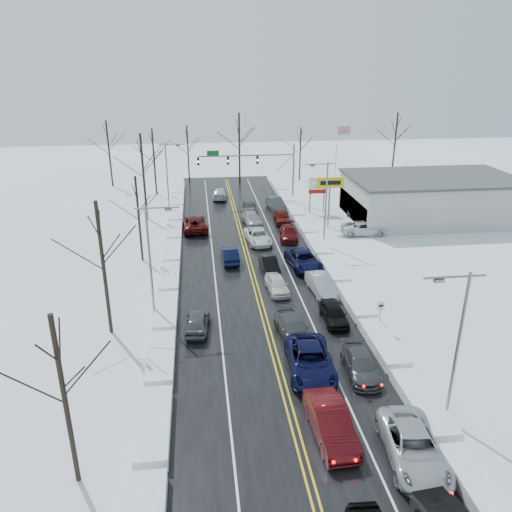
{
  "coord_description": "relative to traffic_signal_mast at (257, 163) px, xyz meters",
  "views": [
    {
      "loc": [
        -4.69,
        -39.1,
        18.89
      ],
      "look_at": [
        0.15,
        1.53,
        2.5
      ],
      "focal_mm": 35.0,
      "sensor_mm": 36.0,
      "label": 1
    }
  ],
  "objects": [
    {
      "name": "queued_car_5",
      "position": [
        -1.78,
        -24.16,
        -5.48
      ],
      "size": [
        1.65,
        4.2,
        1.36
      ],
      "primitive_type": "imported",
      "rotation": [
        0.0,
        0.0,
        0.05
      ],
      "color": "black",
      "rests_on": "ground"
    },
    {
      "name": "queued_car_15",
      "position": [
        1.65,
        -15.56,
        -5.48
      ],
      "size": [
        2.53,
        4.98,
        1.38
      ],
      "primitive_type": "imported",
      "rotation": [
        0.0,
        0.0,
        -0.13
      ],
      "color": "#4A090D",
      "rests_on": "ground"
    },
    {
      "name": "dealership_building",
      "position": [
        20.53,
        -9.99,
        -2.82
      ],
      "size": [
        20.4,
        12.4,
        5.3
      ],
      "color": "#B1B1AC",
      "rests_on": "ground"
    },
    {
      "name": "streetlight_sw",
      "position": [
        -11.74,
        -31.99,
        -0.17
      ],
      "size": [
        3.2,
        0.25,
        9.0
      ],
      "color": "slate",
      "rests_on": "ground"
    },
    {
      "name": "queued_car_8",
      "position": [
        -1.6,
        -5.42,
        -5.48
      ],
      "size": [
        2.02,
        4.62,
        1.55
      ],
      "primitive_type": "imported",
      "rotation": [
        0.0,
        0.0,
        -0.04
      ],
      "color": "#3E4043",
      "rests_on": "ground"
    },
    {
      "name": "tree_left_c",
      "position": [
        -13.95,
        -19.99,
        0.46
      ],
      "size": [
        3.4,
        3.4,
        8.5
      ],
      "color": "#2D231C",
      "rests_on": "ground"
    },
    {
      "name": "road_surface",
      "position": [
        -3.45,
        -25.99,
        -5.47
      ],
      "size": [
        14.0,
        84.0,
        0.01
      ],
      "primitive_type": "cube",
      "color": "black",
      "rests_on": "ground"
    },
    {
      "name": "flagpole",
      "position": [
        11.72,
        2.01,
        0.45
      ],
      "size": [
        1.87,
        1.2,
        10.0
      ],
      "color": "silver",
      "rests_on": "ground"
    },
    {
      "name": "tree_left_b",
      "position": [
        -14.95,
        -33.99,
        1.51
      ],
      "size": [
        4.0,
        4.0,
        10.0
      ],
      "color": "#2D231C",
      "rests_on": "ground"
    },
    {
      "name": "queued_car_11",
      "position": [
        1.66,
        -41.2,
        -5.48
      ],
      "size": [
        2.12,
        4.71,
        1.34
      ],
      "primitive_type": "imported",
      "rotation": [
        0.0,
        0.0,
        -0.05
      ],
      "color": "#3D3F42",
      "rests_on": "ground"
    },
    {
      "name": "parked_car_2",
      "position": [
        11.52,
        -7.25,
        -5.48
      ],
      "size": [
        2.24,
        4.85,
        1.61
      ],
      "primitive_type": "imported",
      "rotation": [
        0.0,
        0.0,
        3.07
      ],
      "color": "black",
      "rests_on": "ground"
    },
    {
      "name": "queued_car_10",
      "position": [
        1.97,
        -48.64,
        -5.48
      ],
      "size": [
        3.23,
        6.01,
        1.6
      ],
      "primitive_type": "imported",
      "rotation": [
        0.0,
        0.0,
        -0.1
      ],
      "color": "#ADB0B5",
      "rests_on": "ground"
    },
    {
      "name": "queued_car_3",
      "position": [
        -1.76,
        -36.23,
        -5.48
      ],
      "size": [
        2.53,
        5.05,
        1.41
      ],
      "primitive_type": "imported",
      "rotation": [
        0.0,
        0.0,
        0.12
      ],
      "color": "#424548",
      "rests_on": "ground"
    },
    {
      "name": "queued_car_14",
      "position": [
        1.62,
        -23.75,
        -5.48
      ],
      "size": [
        3.17,
        5.9,
        1.57
      ],
      "primitive_type": "imported",
      "rotation": [
        0.0,
        0.0,
        0.1
      ],
      "color": "black",
      "rests_on": "ground"
    },
    {
      "name": "used_vehicles_sign",
      "position": [
        7.05,
        -5.99,
        -2.16
      ],
      "size": [
        2.2,
        0.22,
        4.65
      ],
      "color": "slate",
      "rests_on": "ground"
    },
    {
      "name": "parked_car_0",
      "position": [
        10.53,
        -15.05,
        -5.48
      ],
      "size": [
        5.51,
        2.9,
        1.48
      ],
      "primitive_type": "imported",
      "rotation": [
        0.0,
        0.0,
        1.49
      ],
      "color": "white",
      "rests_on": "ground"
    },
    {
      "name": "parked_car_1",
      "position": [
        13.6,
        -11.77,
        -5.48
      ],
      "size": [
        2.83,
        5.84,
        1.64
      ],
      "primitive_type": "imported",
      "rotation": [
        0.0,
        0.0,
        0.1
      ],
      "color": "#A0A3A8",
      "rests_on": "ground"
    },
    {
      "name": "queued_car_2",
      "position": [
        -1.5,
        -40.63,
        -5.48
      ],
      "size": [
        3.19,
        6.23,
        1.69
      ],
      "primitive_type": "imported",
      "rotation": [
        0.0,
        0.0,
        -0.07
      ],
      "color": "black",
      "rests_on": "ground"
    },
    {
      "name": "queued_car_16",
      "position": [
        1.83,
        -9.75,
        -5.48
      ],
      "size": [
        1.87,
        4.41,
        1.49
      ],
      "primitive_type": "imported",
      "rotation": [
        0.0,
        0.0,
        -0.03
      ],
      "color": "#4C110A",
      "rests_on": "ground"
    },
    {
      "name": "tree_far_c",
      "position": [
        -1.45,
        11.01,
        2.21
      ],
      "size": [
        4.4,
        4.4,
        11.0
      ],
      "color": "#2D231C",
      "rests_on": "ground"
    },
    {
      "name": "oncoming_car_1",
      "position": [
        -8.68,
        -11.25,
        -5.48
      ],
      "size": [
        3.03,
        5.98,
        1.62
      ],
      "primitive_type": "imported",
      "rotation": [
        0.0,
        0.0,
        3.2
      ],
      "color": "#4A0A09",
      "rests_on": "ground"
    },
    {
      "name": "queued_car_7",
      "position": [
        -1.83,
        -9.93,
        -5.48
      ],
      "size": [
        2.47,
        5.04,
        1.41
      ],
      "primitive_type": "imported",
      "rotation": [
        0.0,
        0.0,
        0.1
      ],
      "color": "#999CA1",
      "rests_on": "ground"
    },
    {
      "name": "ground",
      "position": [
        -3.45,
        -27.99,
        -5.48
      ],
      "size": [
        160.0,
        160.0,
        0.0
      ],
      "primitive_type": "plane",
      "color": "white",
      "rests_on": "ground"
    },
    {
      "name": "streetlight_ne",
      "position": [
        4.85,
        -17.99,
        -0.17
      ],
      "size": [
        3.2,
        0.25,
        9.0
      ],
      "color": "slate",
      "rests_on": "ground"
    },
    {
      "name": "snow_bank_left",
      "position": [
        -11.05,
        -25.99,
        -5.48
      ],
      "size": [
        1.73,
        72.0,
        0.72
      ],
      "primitive_type": "cube",
      "color": "white",
      "rests_on": "ground"
    },
    {
      "name": "streetlight_nw",
      "position": [
        -11.74,
        -3.99,
        -0.17
      ],
      "size": [
        3.2,
        0.25,
        9.0
      ],
      "color": "slate",
      "rests_on": "ground"
    },
    {
      "name": "tree_far_d",
      "position": [
        8.55,
        12.51,
        0.46
      ],
      "size": [
        3.4,
        3.4,
        8.5
      ],
      "color": "#2D231C",
      "rests_on": "ground"
    },
    {
      "name": "speed_limit_sign",
      "position": [
        4.75,
        -35.99,
        -3.84
      ],
      "size": [
        0.55,
        0.09,
        2.35
      ],
      "color": "slate",
      "rests_on": "ground"
    },
    {
      "name": "streetlight_se",
      "position": [
        4.85,
        -45.99,
        -0.17
      ],
      "size": [
        3.2,
        0.25,
        9.0
      ],
      "color": "slate",
      "rests_on": "ground"
    },
    {
      "name": "oncoming_car_2",
      "position": [
        -5.05,
        2.58,
        -5.48
      ],
      "size": [
        2.44,
        5.17,
        1.46
      ],
      "primitive_type": "imported",
      "rotation": [
        0.0,
        0.0,
        3.06
      ],
      "color": "silver",
      "rests_on": "ground"
    },
    {
      "name": "queued_car_12",
      "position": [
        1.74,
        -34.43,
        -5.48
      ],
      "size": [
        1.67,
        4.13,
        1.4
      ],
      "primitive_type": "imported",
      "rotation": [
        0.0,
        0.0,
        -0.0
      ],
      "color": "black",
      "rests_on": "ground"
    },
    {
      "name": "queued_car_6",
      "position": [
        -1.89,
        -16.35,
        -5.48
      ],
      "size": [
        2.92,
        5.37,
        1.43
      ],
      "primitive_type": "imported",
      "rotation": [
        0.0,
        0.0,
        0.11
      ],
      "color": "white",
      "rests_on": "ground"
    },
    {
      "name": "oncoming_car_0",
      "position": [
        -5.3,
        -21.41,
        -5.48
      ],
      "size": [
        1.68,
        4.42,
        1.44
      ],
      "primitive_type": "imported",
      "rotation": [
        0.0,
        0.0,
        3.18
      ],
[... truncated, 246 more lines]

